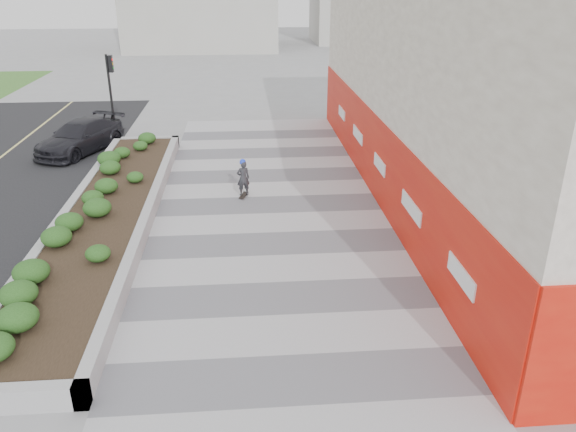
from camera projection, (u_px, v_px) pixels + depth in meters
name	position (u px, v px, depth m)	size (l,w,h in m)	color
ground	(287.00, 339.00, 12.96)	(160.00, 160.00, 0.00)	gray
walkway	(279.00, 275.00, 15.70)	(8.00, 36.00, 0.01)	#A8A8AD
building	(461.00, 88.00, 20.09)	(6.04, 24.08, 8.00)	#BEB0A2
planter	(107.00, 212.00, 18.78)	(3.00, 18.00, 0.90)	#9E9EA0
traffic_signal_near	(111.00, 85.00, 27.32)	(0.33, 0.28, 4.20)	black
manhole_cover	(297.00, 274.00, 15.74)	(0.44, 0.44, 0.01)	#595654
skateboarder	(243.00, 178.00, 20.89)	(0.55, 0.75, 1.49)	beige
car_dark	(80.00, 137.00, 26.21)	(2.01, 4.95, 1.44)	black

